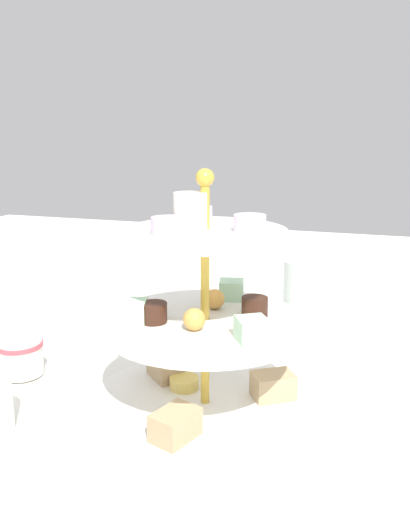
% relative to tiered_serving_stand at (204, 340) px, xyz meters
% --- Properties ---
extents(ground_plane, '(2.40, 2.40, 0.00)m').
position_rel_tiered_serving_stand_xyz_m(ground_plane, '(-0.00, 0.00, -0.09)').
color(ground_plane, silver).
extents(tiered_serving_stand, '(0.28, 0.28, 0.28)m').
position_rel_tiered_serving_stand_xyz_m(tiered_serving_stand, '(0.00, 0.00, 0.00)').
color(tiered_serving_stand, white).
rests_on(tiered_serving_stand, ground_plane).
extents(water_glass_tall_right, '(0.07, 0.07, 0.13)m').
position_rel_tiered_serving_stand_xyz_m(water_glass_tall_right, '(-0.08, -0.23, -0.02)').
color(water_glass_tall_right, silver).
rests_on(water_glass_tall_right, ground_plane).
extents(teacup_with_saucer, '(0.09, 0.09, 0.05)m').
position_rel_tiered_serving_stand_xyz_m(teacup_with_saucer, '(0.26, -0.01, -0.06)').
color(teacup_with_saucer, white).
rests_on(teacup_with_saucer, ground_plane).
extents(butter_knife_right, '(0.11, 0.14, 0.00)m').
position_rel_tiered_serving_stand_xyz_m(butter_knife_right, '(0.20, -0.21, -0.09)').
color(butter_knife_right, silver).
rests_on(butter_knife_right, ground_plane).
extents(water_glass_mid_back, '(0.06, 0.06, 0.09)m').
position_rel_tiered_serving_stand_xyz_m(water_glass_mid_back, '(0.01, 0.22, -0.04)').
color(water_glass_mid_back, silver).
rests_on(water_glass_mid_back, ground_plane).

